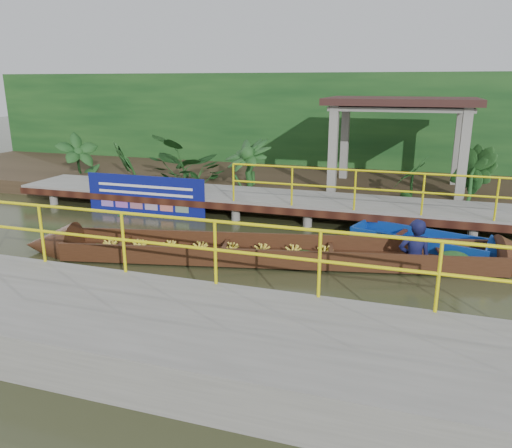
% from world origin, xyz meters
% --- Properties ---
extents(ground, '(80.00, 80.00, 0.00)m').
position_xyz_m(ground, '(0.00, 0.00, 0.00)').
color(ground, '#2E3118').
rests_on(ground, ground).
extents(land_strip, '(30.00, 8.00, 0.45)m').
position_xyz_m(land_strip, '(0.00, 7.50, 0.23)').
color(land_strip, '#302518').
rests_on(land_strip, ground).
extents(far_dock, '(16.00, 2.06, 1.66)m').
position_xyz_m(far_dock, '(0.02, 3.43, 0.48)').
color(far_dock, slate).
rests_on(far_dock, ground).
extents(near_dock, '(18.00, 2.40, 1.73)m').
position_xyz_m(near_dock, '(1.00, -4.20, 0.30)').
color(near_dock, slate).
rests_on(near_dock, ground).
extents(pavilion, '(4.40, 3.00, 3.00)m').
position_xyz_m(pavilion, '(3.00, 6.30, 2.82)').
color(pavilion, slate).
rests_on(pavilion, ground).
extents(foliage_backdrop, '(30.00, 0.80, 4.00)m').
position_xyz_m(foliage_backdrop, '(0.00, 10.00, 2.00)').
color(foliage_backdrop, '#123917').
rests_on(foliage_backdrop, ground).
extents(vendor_boat, '(11.19, 3.39, 2.27)m').
position_xyz_m(vendor_boat, '(1.19, 0.01, 0.24)').
color(vendor_boat, '#331B0E').
rests_on(vendor_boat, ground).
extents(moored_blue_boat, '(3.66, 1.93, 0.85)m').
position_xyz_m(moored_blue_boat, '(4.65, 1.42, 0.15)').
color(moored_blue_boat, navy).
rests_on(moored_blue_boat, ground).
extents(blue_banner, '(3.67, 0.04, 1.15)m').
position_xyz_m(blue_banner, '(-3.65, 2.48, 0.56)').
color(blue_banner, navy).
rests_on(blue_banner, ground).
extents(tropical_plants, '(13.99, 0.99, 1.24)m').
position_xyz_m(tropical_plants, '(-1.75, 5.30, 1.07)').
color(tropical_plants, '#123917').
rests_on(tropical_plants, ground).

